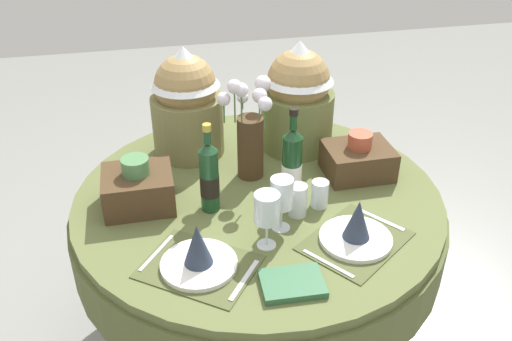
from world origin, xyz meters
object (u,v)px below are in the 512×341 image
Objects in this scene: tumbler_near_left at (298,200)px; book_on_table at (292,283)px; woven_basket_side_left at (138,188)px; wine_bottle_centre at (209,177)px; wine_glass_left at (267,209)px; woven_basket_side_right at (358,159)px; gift_tub_back_left at (186,98)px; gift_tub_back_right at (298,93)px; flower_vase at (250,132)px; wine_glass_right at (282,194)px; wine_bottle_left at (292,166)px; tumbler_near_right at (320,194)px; dining_table at (258,224)px; place_setting_right at (357,230)px; place_setting_left at (198,255)px.

tumbler_near_left reaches higher than book_on_table.
wine_bottle_centre is at bearing -17.83° from woven_basket_side_left.
wine_glass_left reaches higher than woven_basket_side_right.
book_on_table is at bearing -108.25° from tumbler_near_left.
gift_tub_back_left is 0.99× the size of gift_tub_back_right.
flower_vase reaches higher than wine_glass_right.
wine_bottle_left reaches higher than wine_bottle_centre.
wine_bottle_centre reaches higher than book_on_table.
tumbler_near_right is at bearing -50.80° from gift_tub_back_left.
tumbler_near_right is (0.20, -0.26, -0.14)m from flower_vase.
gift_tub_back_left reaches higher than wine_bottle_centre.
book_on_table is 0.40× the size of gift_tub_back_right.
dining_table is 0.30m from tumbler_near_right.
wine_bottle_centre is (-0.19, -0.06, 0.28)m from dining_table.
tumbler_near_left is at bearing 44.91° from wine_glass_left.
tumbler_near_right is (0.24, 0.18, -0.09)m from wine_glass_left.
place_setting_right is at bearing -28.27° from woven_basket_side_left.
dining_table is 3.25× the size of place_setting_right.
gift_tub_back_right is (0.51, 0.70, 0.20)m from place_setting_left.
book_on_table is (-0.01, -0.51, 0.15)m from dining_table.
woven_basket_side_right is (0.68, 0.42, 0.02)m from place_setting_left.
gift_tub_back_right reaches higher than wine_glass_right.
place_setting_right is 0.56m from flower_vase.
gift_tub_back_left is at bearing 105.49° from book_on_table.
gift_tub_back_right reaches higher than woven_basket_side_right.
wine_bottle_left is 0.55m from gift_tub_back_left.
place_setting_right is at bearing -76.39° from tumbler_near_right.
wine_glass_left is 0.81× the size of woven_basket_side_left.
place_setting_right is 2.29× the size of book_on_table.
dining_table is 0.36m from flower_vase.
place_setting_left reaches higher than tumbler_near_left.
gift_tub_back_left is (-0.24, 0.60, 0.10)m from wine_glass_right.
tumbler_near_left is (-0.15, 0.19, 0.01)m from place_setting_right.
flower_vase is at bearing -49.16° from gift_tub_back_left.
tumbler_near_left is at bearing 127.91° from place_setting_right.
book_on_table is 0.41× the size of gift_tub_back_left.
gift_tub_back_right is at bearing 39.06° from flower_vase.
wine_bottle_centre is 0.59m from gift_tub_back_right.
dining_table is at bearing 149.86° from wine_bottle_left.
wine_bottle_centre is 0.73× the size of gift_tub_back_left.
tumbler_near_right is (0.09, 0.03, -0.01)m from tumbler_near_left.
woven_basket_side_left is at bearing 151.73° from place_setting_right.
book_on_table is at bearing -126.80° from woven_basket_side_right.
tumbler_near_left is at bearing -105.40° from gift_tub_back_right.
gift_tub_back_left reaches higher than woven_basket_side_right.
wine_glass_right is at bearing 151.06° from place_setting_right.
place_setting_left reaches higher than book_on_table.
wine_glass_left is at bearing 14.53° from place_setting_left.
gift_tub_back_left is (-0.17, 0.68, 0.10)m from wine_glass_left.
dining_table is 0.34m from wine_bottle_centre.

